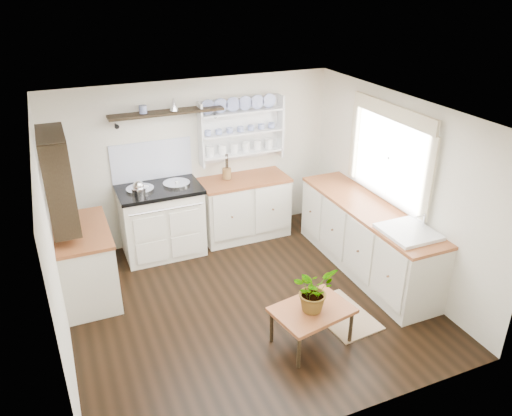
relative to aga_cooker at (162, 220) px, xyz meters
name	(u,v)px	position (x,y,z in m)	size (l,w,h in m)	color
floor	(248,302)	(0.63, -1.57, -0.50)	(4.00, 3.80, 0.01)	black
wall_back	(196,161)	(0.63, 0.33, 0.65)	(4.00, 0.02, 2.30)	beige
wall_right	(397,188)	(2.63, -1.57, 0.65)	(0.02, 3.80, 2.30)	beige
wall_left	(53,253)	(-1.37, -1.57, 0.65)	(0.02, 3.80, 2.30)	beige
ceiling	(246,113)	(0.63, -1.57, 1.80)	(4.00, 3.80, 0.01)	white
window	(390,153)	(2.58, -1.42, 1.06)	(0.08, 1.55, 1.22)	white
aga_cooker	(162,220)	(0.00, 0.00, 0.00)	(1.10, 0.76, 1.01)	#EFE7CF
back_cabinets	(244,206)	(1.23, 0.03, -0.04)	(1.27, 0.63, 0.90)	beige
right_cabinets	(366,238)	(2.33, -1.47, -0.04)	(0.62, 2.43, 0.90)	beige
belfast_sink	(407,241)	(2.33, -2.22, 0.30)	(0.55, 0.60, 0.45)	white
left_cabinets	(86,262)	(-1.07, -0.67, -0.04)	(0.62, 1.13, 0.90)	beige
plate_rack	(240,129)	(1.28, 0.29, 1.06)	(1.20, 0.22, 0.90)	white
high_shelf	(167,113)	(0.23, 0.21, 1.41)	(1.50, 0.29, 0.16)	black
left_shelving	(58,179)	(-1.21, -0.67, 1.05)	(0.28, 0.80, 1.05)	black
kettle	(139,190)	(-0.28, -0.12, 0.54)	(0.19, 0.19, 0.23)	silver
utensil_crock	(227,173)	(1.00, 0.11, 0.48)	(0.13, 0.13, 0.15)	olive
center_table	(312,312)	(0.98, -2.48, -0.12)	(0.88, 0.70, 0.43)	brown
potted_plant	(313,290)	(0.98, -2.48, 0.17)	(0.43, 0.37, 0.47)	#3F7233
floor_rug	(342,315)	(1.54, -2.23, -0.49)	(0.55, 0.85, 0.02)	#988658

